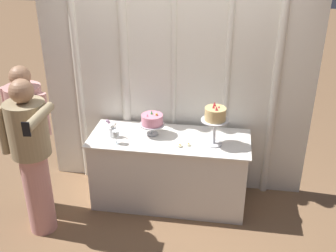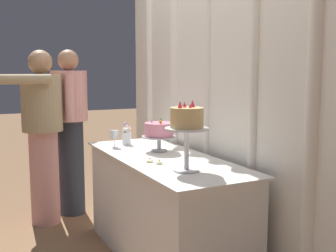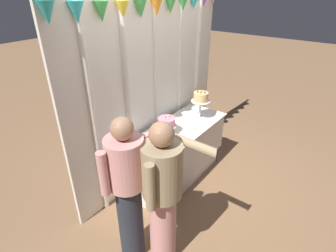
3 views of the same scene
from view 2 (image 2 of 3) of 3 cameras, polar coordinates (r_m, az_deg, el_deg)
draped_curtain at (r=3.13m, az=5.75°, el=8.38°), size 2.90×0.16×2.71m
cake_table at (r=3.09m, az=-0.65°, el=-11.43°), size 1.66×0.65×0.79m
cake_display_nearleft at (r=3.15m, az=-1.26°, el=-0.70°), size 0.27×0.27×0.26m
cake_display_nearright at (r=2.51m, az=2.62°, el=0.50°), size 0.27×0.27×0.44m
wine_glass at (r=3.36m, az=-7.49°, el=-1.22°), size 0.07×0.07×0.14m
flower_vase at (r=3.48m, az=-5.79°, el=-1.41°), size 0.12×0.08×0.19m
tealight_far_left at (r=2.80m, az=-2.55°, el=-4.87°), size 0.05×0.05×0.03m
tealight_near_left at (r=2.74m, az=-1.22°, el=-5.13°), size 0.04×0.04×0.03m
guest_man_dark_suit at (r=4.11m, az=-13.42°, el=-0.00°), size 0.50×0.41×1.61m
guest_man_pink_jacket at (r=3.90m, az=-17.05°, el=-0.64°), size 0.52×0.63×1.59m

